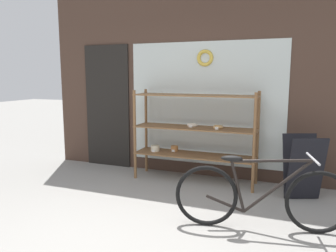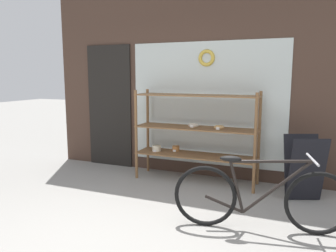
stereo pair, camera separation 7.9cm
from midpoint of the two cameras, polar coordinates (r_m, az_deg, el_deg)
ground_plane at (r=3.26m, az=-10.78°, el=-20.55°), size 30.00×30.00×0.00m
storefront_facade at (r=5.22m, az=3.57°, el=10.42°), size 5.03×0.13×3.58m
display_case at (r=4.89m, az=4.00°, el=-0.56°), size 1.83×0.45×1.37m
bicycle at (r=3.56m, az=15.15°, el=-11.78°), size 1.75×0.52×0.79m
sandwich_board at (r=4.55m, az=22.01°, el=-6.71°), size 0.55×0.52×0.83m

